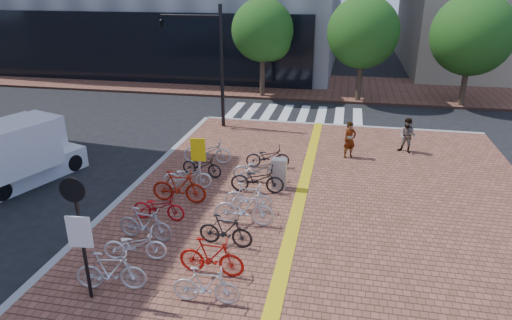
% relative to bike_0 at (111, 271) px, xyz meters
% --- Properties ---
extents(ground, '(120.00, 120.00, 0.00)m').
position_rel_bike_0_xyz_m(ground, '(1.88, 2.57, -0.66)').
color(ground, black).
rests_on(ground, ground).
extents(kerb_north, '(14.00, 0.25, 0.15)m').
position_rel_bike_0_xyz_m(kerb_north, '(4.88, 14.57, -0.59)').
color(kerb_north, gray).
rests_on(kerb_north, ground).
extents(far_sidewalk, '(70.00, 8.00, 0.15)m').
position_rel_bike_0_xyz_m(far_sidewalk, '(1.88, 23.57, -0.59)').
color(far_sidewalk, brown).
rests_on(far_sidewalk, ground).
extents(crosswalk, '(7.50, 4.00, 0.01)m').
position_rel_bike_0_xyz_m(crosswalk, '(2.38, 16.57, -0.66)').
color(crosswalk, silver).
rests_on(crosswalk, ground).
extents(street_trees, '(16.20, 4.60, 6.35)m').
position_rel_bike_0_xyz_m(street_trees, '(6.92, 20.03, 3.44)').
color(street_trees, '#38281E').
rests_on(street_trees, far_sidewalk).
extents(bike_0, '(1.76, 0.76, 1.03)m').
position_rel_bike_0_xyz_m(bike_0, '(0.00, 0.00, 0.00)').
color(bike_0, silver).
rests_on(bike_0, sidewalk).
extents(bike_1, '(1.75, 0.89, 0.88)m').
position_rel_bike_0_xyz_m(bike_1, '(-0.01, 1.30, -0.07)').
color(bike_1, white).
rests_on(bike_1, sidewalk).
extents(bike_2, '(1.68, 0.62, 0.99)m').
position_rel_bike_0_xyz_m(bike_2, '(-0.16, 2.29, -0.02)').
color(bike_2, '#A9A9AE').
rests_on(bike_2, sidewalk).
extents(bike_3, '(1.66, 0.61, 0.87)m').
position_rel_bike_0_xyz_m(bike_3, '(-0.24, 3.46, -0.08)').
color(bike_3, red).
rests_on(bike_3, sidewalk).
extents(bike_4, '(1.86, 0.56, 1.11)m').
position_rel_bike_0_xyz_m(bike_4, '(-0.04, 4.71, 0.04)').
color(bike_4, '#9E1C0B').
rests_on(bike_4, sidewalk).
extents(bike_5, '(1.82, 0.91, 0.91)m').
position_rel_bike_0_xyz_m(bike_5, '(-0.15, 5.82, -0.06)').
color(bike_5, silver).
rests_on(bike_5, sidewalk).
extents(bike_6, '(1.67, 0.79, 0.84)m').
position_rel_bike_0_xyz_m(bike_6, '(0.02, 6.96, -0.09)').
color(bike_6, black).
rests_on(bike_6, sidewalk).
extents(bike_7, '(2.00, 0.86, 1.02)m').
position_rel_bike_0_xyz_m(bike_7, '(-0.15, 8.23, -0.00)').
color(bike_7, silver).
rests_on(bike_7, sidewalk).
extents(bike_8, '(1.59, 0.53, 0.94)m').
position_rel_bike_0_xyz_m(bike_8, '(2.35, -0.02, -0.04)').
color(bike_8, silver).
rests_on(bike_8, sidewalk).
extents(bike_9, '(1.71, 0.54, 1.02)m').
position_rel_bike_0_xyz_m(bike_9, '(2.15, 1.06, -0.00)').
color(bike_9, '#B1130C').
rests_on(bike_9, sidewalk).
extents(bike_10, '(1.59, 0.57, 0.94)m').
position_rel_bike_0_xyz_m(bike_10, '(2.16, 2.43, -0.04)').
color(bike_10, black).
rests_on(bike_10, sidewalk).
extents(bike_11, '(1.85, 0.56, 1.10)m').
position_rel_bike_0_xyz_m(bike_11, '(2.41, 3.65, 0.04)').
color(bike_11, silver).
rests_on(bike_11, sidewalk).
extents(bike_12, '(1.61, 0.51, 0.95)m').
position_rel_bike_0_xyz_m(bike_12, '(2.34, 4.56, -0.04)').
color(bike_12, silver).
rests_on(bike_12, sidewalk).
extents(bike_13, '(1.90, 0.76, 0.98)m').
position_rel_bike_0_xyz_m(bike_13, '(2.35, 5.97, -0.02)').
color(bike_13, black).
rests_on(bike_13, sidewalk).
extents(bike_14, '(1.94, 0.98, 0.97)m').
position_rel_bike_0_xyz_m(bike_14, '(2.21, 6.88, -0.03)').
color(bike_14, '#A6A6AA').
rests_on(bike_14, sidewalk).
extents(bike_15, '(1.79, 0.88, 0.90)m').
position_rel_bike_0_xyz_m(bike_15, '(2.31, 8.27, -0.06)').
color(bike_15, black).
rests_on(bike_15, sidewalk).
extents(pedestrian_a, '(0.67, 0.61, 1.53)m').
position_rel_bike_0_xyz_m(pedestrian_a, '(5.44, 10.02, 0.25)').
color(pedestrian_a, gray).
rests_on(pedestrian_a, sidewalk).
extents(pedestrian_b, '(0.91, 0.84, 1.51)m').
position_rel_bike_0_xyz_m(pedestrian_b, '(7.84, 11.08, 0.24)').
color(pedestrian_b, '#454957').
rests_on(pedestrian_b, sidewalk).
extents(utility_box, '(0.51, 0.37, 1.11)m').
position_rel_bike_0_xyz_m(utility_box, '(3.05, 6.45, 0.04)').
color(utility_box, '#AAAAAE').
rests_on(utility_box, sidewalk).
extents(yellow_sign, '(0.52, 0.14, 1.91)m').
position_rel_bike_0_xyz_m(yellow_sign, '(0.32, 5.81, 0.81)').
color(yellow_sign, '#B7B7BC').
rests_on(yellow_sign, sidewalk).
extents(notice_sign, '(0.57, 0.15, 3.09)m').
position_rel_bike_0_xyz_m(notice_sign, '(-0.37, -0.40, 1.43)').
color(notice_sign, black).
rests_on(notice_sign, sidewalk).
extents(traffic_light_pole, '(3.16, 1.22, 5.89)m').
position_rel_bike_0_xyz_m(traffic_light_pole, '(-2.20, 13.22, 3.55)').
color(traffic_light_pole, black).
rests_on(traffic_light_pole, sidewalk).
extents(box_truck, '(3.08, 4.60, 2.46)m').
position_rel_bike_0_xyz_m(box_truck, '(-6.49, 5.54, 0.49)').
color(box_truck, silver).
rests_on(box_truck, ground).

